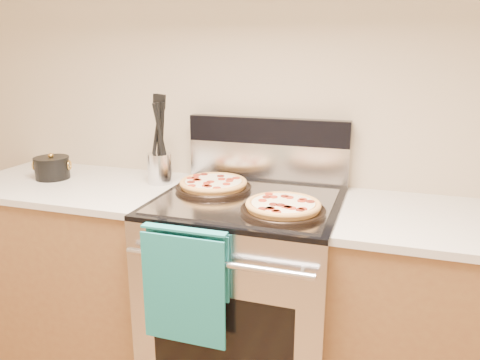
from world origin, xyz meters
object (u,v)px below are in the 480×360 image
(range_body, at_px, (247,300))
(utensil_crock, at_px, (160,168))
(pepperoni_pizza_back, at_px, (213,185))
(saucepan, at_px, (52,169))
(pepperoni_pizza_front, at_px, (283,207))

(range_body, height_order, utensil_crock, utensil_crock)
(pepperoni_pizza_back, relative_size, saucepan, 2.05)
(utensil_crock, bearing_deg, range_body, -16.61)
(range_body, xyz_separation_m, utensil_crock, (-0.48, 0.14, 0.53))
(range_body, distance_m, pepperoni_pizza_front, 0.54)
(range_body, xyz_separation_m, pepperoni_pizza_back, (-0.18, 0.07, 0.50))
(utensil_crock, bearing_deg, pepperoni_pizza_front, -22.49)
(utensil_crock, xyz_separation_m, saucepan, (-0.54, -0.09, -0.02))
(pepperoni_pizza_back, xyz_separation_m, pepperoni_pizza_front, (0.36, -0.20, -0.00))
(pepperoni_pizza_back, distance_m, pepperoni_pizza_front, 0.41)
(range_body, height_order, pepperoni_pizza_back, pepperoni_pizza_back)
(utensil_crock, bearing_deg, pepperoni_pizza_back, -13.71)
(pepperoni_pizza_front, bearing_deg, pepperoni_pizza_back, 150.95)
(pepperoni_pizza_front, height_order, utensil_crock, utensil_crock)
(range_body, xyz_separation_m, pepperoni_pizza_front, (0.18, -0.13, 0.50))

